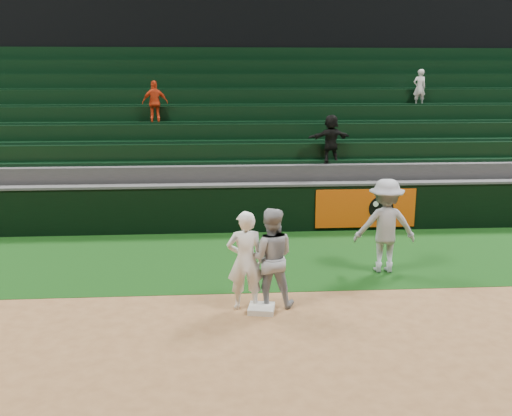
{
  "coord_description": "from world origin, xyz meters",
  "views": [
    {
      "loc": [
        -0.81,
        -9.03,
        4.0
      ],
      "look_at": [
        -0.02,
        2.3,
        1.3
      ],
      "focal_mm": 40.0,
      "sensor_mm": 36.0,
      "label": 1
    }
  ],
  "objects": [
    {
      "name": "stadium_seating",
      "position": [
        -0.0,
        8.97,
        1.7
      ],
      "size": [
        36.0,
        5.95,
        4.85
      ],
      "color": "#313134",
      "rests_on": "ground"
    },
    {
      "name": "foul_grass",
      "position": [
        0.0,
        3.0,
        0.0
      ],
      "size": [
        36.0,
        4.2,
        0.01
      ],
      "primitive_type": "cube",
      "color": "black",
      "rests_on": "ground"
    },
    {
      "name": "upper_deck",
      "position": [
        0.0,
        17.45,
        6.0
      ],
      "size": [
        40.0,
        12.0,
        12.0
      ],
      "primitive_type": "cube",
      "color": "black",
      "rests_on": "ground"
    },
    {
      "name": "baserunner",
      "position": [
        0.09,
        0.34,
        0.88
      ],
      "size": [
        0.91,
        0.74,
        1.76
      ],
      "primitive_type": "imported",
      "rotation": [
        0.0,
        0.0,
        3.06
      ],
      "color": "#989BA2",
      "rests_on": "ground"
    },
    {
      "name": "first_base",
      "position": [
        -0.08,
        0.07,
        0.05
      ],
      "size": [
        0.51,
        0.51,
        0.1
      ],
      "primitive_type": "cube",
      "rotation": [
        0.0,
        0.0,
        -0.19
      ],
      "color": "white",
      "rests_on": "ground"
    },
    {
      "name": "base_coach",
      "position": [
        2.59,
        1.93,
        0.97
      ],
      "size": [
        1.29,
        0.8,
        1.93
      ],
      "primitive_type": "imported",
      "rotation": [
        0.0,
        0.0,
        3.08
      ],
      "color": "#9C9FA9",
      "rests_on": "foul_grass"
    },
    {
      "name": "first_baseman",
      "position": [
        -0.35,
        0.23,
        0.87
      ],
      "size": [
        0.66,
        0.45,
        1.74
      ],
      "primitive_type": "imported",
      "rotation": [
        0.0,
        0.0,
        3.19
      ],
      "color": "white",
      "rests_on": "ground"
    },
    {
      "name": "field_wall",
      "position": [
        0.03,
        5.2,
        0.63
      ],
      "size": [
        36.0,
        0.45,
        1.25
      ],
      "color": "black",
      "rests_on": "ground"
    },
    {
      "name": "ground",
      "position": [
        0.0,
        0.0,
        0.0
      ],
      "size": [
        70.0,
        70.0,
        0.0
      ],
      "primitive_type": "plane",
      "color": "brown",
      "rests_on": "ground"
    }
  ]
}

